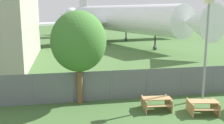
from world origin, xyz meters
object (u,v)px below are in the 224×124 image
object	(u,v)px
picnic_bench_near_cabin	(203,106)
tree_left_of_cabin	(79,42)
airplane	(117,19)
picnic_bench_open_grass	(156,102)

from	to	relation	value
picnic_bench_near_cabin	tree_left_of_cabin	distance (m)	8.42
picnic_bench_near_cabin	tree_left_of_cabin	xyz separation A→B (m)	(-6.95, 3.16, 3.55)
airplane	picnic_bench_near_cabin	size ratio (longest dim) A/B	21.89
airplane	picnic_bench_open_grass	xyz separation A→B (m)	(-4.66, -33.64, -3.95)
picnic_bench_open_grass	picnic_bench_near_cabin	bearing A→B (deg)	-23.23
picnic_bench_open_grass	tree_left_of_cabin	xyz separation A→B (m)	(-4.48, 2.10, 3.55)
tree_left_of_cabin	picnic_bench_near_cabin	bearing A→B (deg)	-24.48
airplane	picnic_bench_open_grass	world-z (taller)	airplane
picnic_bench_near_cabin	picnic_bench_open_grass	world-z (taller)	same
picnic_bench_near_cabin	tree_left_of_cabin	bearing A→B (deg)	155.52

